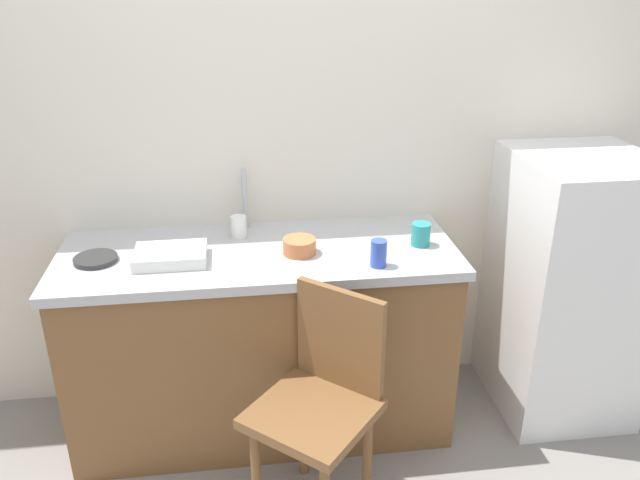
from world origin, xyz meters
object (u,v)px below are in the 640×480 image
terracotta_bowl (299,246)px  refrigerator (567,286)px  cup_teal (421,234)px  dish_tray (170,256)px  cup_blue (379,253)px  hotplate (96,259)px  chair (322,398)px  cup_white (239,227)px

terracotta_bowl → refrigerator: bearing=2.2°
terracotta_bowl → cup_teal: (0.51, 0.02, 0.02)m
refrigerator → terracotta_bowl: (-1.22, -0.05, 0.29)m
dish_tray → cup_blue: size_ratio=2.58×
refrigerator → hotplate: refrigerator is taller
chair → cup_white: size_ratio=9.51×
refrigerator → cup_blue: (-0.93, -0.20, 0.32)m
hotplate → cup_blue: 1.12m
cup_teal → cup_white: bearing=166.1°
terracotta_bowl → hotplate: (-0.81, 0.03, -0.02)m
chair → dish_tray: (-0.54, 0.46, 0.40)m
refrigerator → cup_blue: 1.00m
terracotta_bowl → chair: bearing=-86.5°
dish_tray → hotplate: size_ratio=1.65×
chair → hotplate: (-0.84, 0.49, 0.38)m
dish_tray → cup_blue: 0.82m
chair → hotplate: size_ratio=5.24×
chair → hotplate: 1.04m
terracotta_bowl → cup_blue: bearing=-28.0°
hotplate → cup_teal: 1.32m
dish_tray → cup_teal: (1.02, 0.03, 0.02)m
refrigerator → cup_white: refrigerator is taller
refrigerator → dish_tray: refrigerator is taller
cup_blue → cup_teal: size_ratio=1.13×
refrigerator → cup_blue: bearing=-167.7°
refrigerator → dish_tray: (-1.73, -0.05, 0.29)m
cup_white → cup_blue: bearing=-34.0°
hotplate → cup_teal: (1.32, -0.01, 0.04)m
hotplate → chair: bearing=-30.6°
cup_teal → cup_white: (-0.75, 0.19, -0.00)m
dish_tray → terracotta_bowl: 0.51m
dish_tray → cup_blue: (0.80, -0.15, 0.03)m
terracotta_bowl → cup_blue: (0.29, -0.16, 0.02)m
cup_teal → refrigerator: bearing=2.4°
hotplate → cup_white: (0.57, 0.17, 0.04)m
refrigerator → cup_teal: refrigerator is taller
hotplate → cup_teal: size_ratio=1.77×
hotplate → cup_blue: cup_blue is taller
cup_blue → terracotta_bowl: bearing=152.0°
refrigerator → cup_white: (-1.46, 0.16, 0.31)m
refrigerator → chair: size_ratio=1.37×
dish_tray → cup_white: bearing=37.9°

